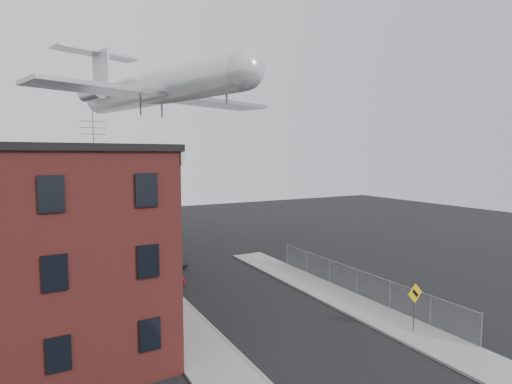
# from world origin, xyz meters

# --- Properties ---
(ground) EXTENTS (120.00, 120.00, 0.00)m
(ground) POSITION_xyz_m (0.00, 0.00, 0.00)
(ground) COLOR black
(ground) RESTS_ON ground
(sidewalk_left) EXTENTS (3.00, 62.00, 0.12)m
(sidewalk_left) POSITION_xyz_m (-5.50, 24.00, 0.06)
(sidewalk_left) COLOR gray
(sidewalk_left) RESTS_ON ground
(sidewalk_right) EXTENTS (3.00, 26.00, 0.12)m
(sidewalk_right) POSITION_xyz_m (5.50, 6.00, 0.06)
(sidewalk_right) COLOR gray
(sidewalk_right) RESTS_ON ground
(curb_left) EXTENTS (0.15, 62.00, 0.14)m
(curb_left) POSITION_xyz_m (-4.05, 24.00, 0.07)
(curb_left) COLOR gray
(curb_left) RESTS_ON ground
(curb_right) EXTENTS (0.15, 26.00, 0.14)m
(curb_right) POSITION_xyz_m (4.05, 6.00, 0.07)
(curb_right) COLOR gray
(curb_right) RESTS_ON ground
(corner_building) EXTENTS (10.31, 12.30, 12.15)m
(corner_building) POSITION_xyz_m (-12.00, 7.00, 5.16)
(corner_building) COLOR #3B1513
(corner_building) RESTS_ON ground
(row_house_a) EXTENTS (11.98, 7.00, 10.30)m
(row_house_a) POSITION_xyz_m (-11.96, 16.50, 5.13)
(row_house_a) COLOR #5F5F5D
(row_house_a) RESTS_ON ground
(row_house_b) EXTENTS (11.98, 7.00, 10.30)m
(row_house_b) POSITION_xyz_m (-11.96, 23.50, 5.13)
(row_house_b) COLOR #716659
(row_house_b) RESTS_ON ground
(row_house_c) EXTENTS (11.98, 7.00, 10.30)m
(row_house_c) POSITION_xyz_m (-11.96, 30.50, 5.13)
(row_house_c) COLOR #5F5F5D
(row_house_c) RESTS_ON ground
(row_house_d) EXTENTS (11.98, 7.00, 10.30)m
(row_house_d) POSITION_xyz_m (-11.96, 37.50, 5.13)
(row_house_d) COLOR #716659
(row_house_d) RESTS_ON ground
(row_house_e) EXTENTS (11.98, 7.00, 10.30)m
(row_house_e) POSITION_xyz_m (-11.96, 44.50, 5.13)
(row_house_e) COLOR #5F5F5D
(row_house_e) RESTS_ON ground
(chainlink_fence) EXTENTS (0.06, 18.06, 1.90)m
(chainlink_fence) POSITION_xyz_m (7.00, 5.00, 1.00)
(chainlink_fence) COLOR gray
(chainlink_fence) RESTS_ON ground
(warning_sign) EXTENTS (1.10, 0.11, 2.80)m
(warning_sign) POSITION_xyz_m (5.60, -1.03, 1.88)
(warning_sign) COLOR #515156
(warning_sign) RESTS_ON ground
(utility_pole) EXTENTS (1.80, 0.26, 9.00)m
(utility_pole) POSITION_xyz_m (-5.60, 18.00, 4.67)
(utility_pole) COLOR black
(utility_pole) RESTS_ON ground
(street_tree) EXTENTS (3.22, 3.20, 5.20)m
(street_tree) POSITION_xyz_m (-5.27, 27.92, 3.45)
(street_tree) COLOR black
(street_tree) RESTS_ON ground
(car_near) EXTENTS (2.02, 4.03, 1.32)m
(car_near) POSITION_xyz_m (-3.60, 14.25, 0.66)
(car_near) COLOR #B4172C
(car_near) RESTS_ON ground
(car_mid) EXTENTS (1.49, 3.63, 1.17)m
(car_mid) POSITION_xyz_m (-2.00, 18.75, 0.58)
(car_mid) COLOR black
(car_mid) RESTS_ON ground
(car_far) EXTENTS (1.67, 3.79, 1.08)m
(car_far) POSITION_xyz_m (-1.80, 35.09, 0.54)
(car_far) COLOR slate
(car_far) RESTS_ON ground
(airplane) EXTENTS (23.28, 26.64, 7.72)m
(airplane) POSITION_xyz_m (-2.52, 22.62, 16.15)
(airplane) COLOR silver
(airplane) RESTS_ON ground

